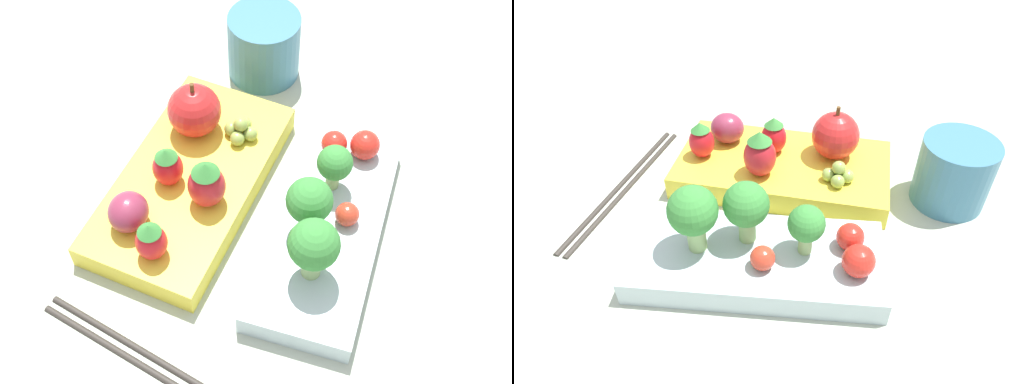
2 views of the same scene
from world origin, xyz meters
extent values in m
plane|color=#ADB7A3|center=(0.00, 0.00, 0.00)|extent=(4.00, 4.00, 0.00)
cube|color=silver|center=(0.01, 0.06, 0.01)|extent=(0.22, 0.10, 0.02)
cube|color=yellow|center=(0.00, -0.07, 0.01)|extent=(0.23, 0.13, 0.03)
cylinder|color=#93B770|center=(0.06, 0.06, 0.04)|extent=(0.02, 0.02, 0.03)
sphere|color=#388438|center=(0.06, 0.06, 0.07)|extent=(0.04, 0.04, 0.04)
cylinder|color=#93B770|center=(-0.03, 0.05, 0.03)|extent=(0.01, 0.01, 0.02)
sphere|color=#388438|center=(-0.03, 0.05, 0.06)|extent=(0.03, 0.03, 0.03)
cylinder|color=#93B770|center=(0.02, 0.05, 0.04)|extent=(0.01, 0.01, 0.02)
sphere|color=#388438|center=(0.02, 0.05, 0.06)|extent=(0.04, 0.04, 0.04)
sphere|color=red|center=(-0.07, 0.04, 0.04)|extent=(0.02, 0.02, 0.02)
sphere|color=red|center=(-0.08, 0.07, 0.04)|extent=(0.03, 0.03, 0.03)
sphere|color=red|center=(0.00, 0.07, 0.03)|extent=(0.02, 0.02, 0.02)
sphere|color=red|center=(-0.05, -0.09, 0.05)|extent=(0.05, 0.05, 0.05)
cylinder|color=brown|center=(-0.05, -0.09, 0.08)|extent=(0.00, 0.00, 0.01)
ellipsoid|color=red|center=(0.09, -0.07, 0.04)|extent=(0.03, 0.03, 0.03)
cone|color=#388438|center=(0.09, -0.07, 0.06)|extent=(0.02, 0.02, 0.01)
ellipsoid|color=red|center=(0.02, -0.04, 0.05)|extent=(0.03, 0.03, 0.04)
cone|color=#388438|center=(0.02, -0.04, 0.07)|extent=(0.02, 0.02, 0.01)
ellipsoid|color=red|center=(0.01, -0.09, 0.04)|extent=(0.03, 0.03, 0.03)
cone|color=#388438|center=(0.01, -0.09, 0.06)|extent=(0.02, 0.02, 0.01)
ellipsoid|color=#892D47|center=(0.07, -0.10, 0.04)|extent=(0.04, 0.03, 0.03)
sphere|color=#8EA84C|center=(-0.05, -0.04, 0.03)|extent=(0.01, 0.01, 0.01)
sphere|color=#8EA84C|center=(-0.06, -0.03, 0.03)|extent=(0.01, 0.01, 0.01)
sphere|color=#8EA84C|center=(-0.07, -0.04, 0.03)|extent=(0.01, 0.01, 0.01)
sphere|color=#8EA84C|center=(-0.06, -0.05, 0.03)|extent=(0.01, 0.01, 0.01)
sphere|color=#8EA84C|center=(-0.06, -0.04, 0.04)|extent=(0.01, 0.01, 0.01)
cylinder|color=teal|center=(-0.17, -0.06, 0.04)|extent=(0.07, 0.07, 0.07)
cylinder|color=#332D28|center=(0.17, -0.03, 0.00)|extent=(0.05, 0.21, 0.01)
cylinder|color=#332D28|center=(0.16, -0.03, 0.00)|extent=(0.05, 0.21, 0.01)
camera|label=1|loc=(0.35, 0.12, 0.53)|focal=50.00mm
camera|label=2|loc=(-0.04, 0.32, 0.32)|focal=32.00mm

